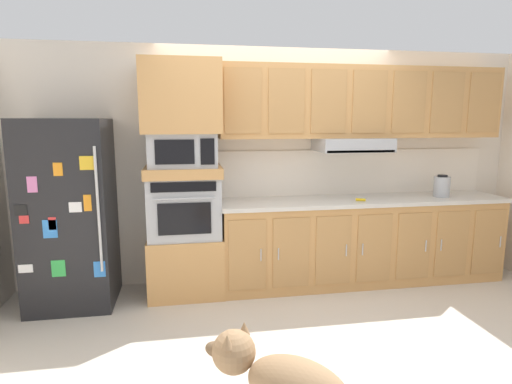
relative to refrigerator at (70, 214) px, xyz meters
name	(u,v)px	position (x,y,z in m)	size (l,w,h in m)	color
ground_plane	(300,317)	(2.06, -0.68, -0.88)	(9.60, 9.60, 0.00)	beige
back_kitchen_wall	(275,166)	(2.06, 0.43, 0.37)	(6.20, 0.12, 2.50)	silver
refrigerator	(70,214)	(0.00, 0.00, 0.00)	(0.76, 0.73, 1.76)	black
oven_base_cabinet	(186,264)	(1.06, 0.07, -0.58)	(0.74, 0.62, 0.60)	tan
built_in_oven	(184,206)	(1.06, 0.07, 0.02)	(0.70, 0.62, 0.60)	#A8AAAF
appliance_mid_shelf	(183,171)	(1.06, 0.07, 0.37)	(0.74, 0.62, 0.10)	tan
microwave	(183,150)	(1.06, 0.07, 0.58)	(0.64, 0.54, 0.32)	#A8AAAF
appliance_upper_cabinet	(181,97)	(1.06, 0.07, 1.08)	(0.74, 0.62, 0.68)	tan
lower_cabinet_run	(362,242)	(2.96, 0.07, -0.44)	(3.05, 0.63, 0.88)	tan
countertop_slab	(363,200)	(2.96, 0.07, 0.02)	(3.09, 0.64, 0.04)	beige
backsplash_panel	(354,172)	(2.96, 0.36, 0.29)	(3.09, 0.02, 0.50)	white
upper_cabinet_with_hood	(362,105)	(2.95, 0.19, 1.02)	(3.05, 0.48, 0.88)	tan
screwdriver	(361,200)	(2.86, -0.06, 0.05)	(0.15, 0.16, 0.03)	yellow
electric_kettle	(442,186)	(3.83, 0.02, 0.15)	(0.17, 0.17, 0.24)	#A8AAAF
dog	(282,383)	(1.53, -2.20, -0.45)	(0.80, 0.70, 0.65)	#997551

